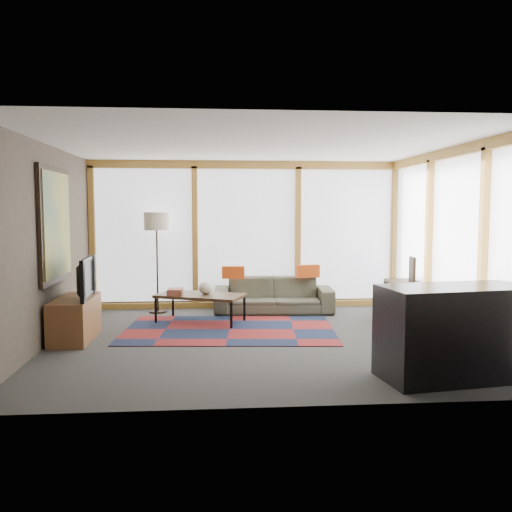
{
  "coord_description": "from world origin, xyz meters",
  "views": [
    {
      "loc": [
        -0.61,
        -7.16,
        1.76
      ],
      "look_at": [
        0.0,
        0.4,
        1.1
      ],
      "focal_mm": 38.0,
      "sensor_mm": 36.0,
      "label": 1
    }
  ],
  "objects": [
    {
      "name": "ground",
      "position": [
        0.0,
        0.0,
        0.0
      ],
      "size": [
        5.5,
        5.5,
        0.0
      ],
      "primitive_type": "plane",
      "color": "#323330",
      "rests_on": "ground"
    },
    {
      "name": "room_envelope",
      "position": [
        0.49,
        0.56,
        1.54
      ],
      "size": [
        5.52,
        5.02,
        2.62
      ],
      "color": "#42362E",
      "rests_on": "ground"
    },
    {
      "name": "rug",
      "position": [
        -0.37,
        0.62,
        0.01
      ],
      "size": [
        3.17,
        2.19,
        0.01
      ],
      "primitive_type": "cube",
      "rotation": [
        0.0,
        0.0,
        -0.08
      ],
      "color": "maroon",
      "rests_on": "ground"
    },
    {
      "name": "sofa",
      "position": [
        0.42,
        1.95,
        0.29
      ],
      "size": [
        2.05,
        0.9,
        0.59
      ],
      "primitive_type": "imported",
      "rotation": [
        0.0,
        0.0,
        -0.06
      ],
      "color": "#373728",
      "rests_on": "ground"
    },
    {
      "name": "pillow_left",
      "position": [
        -0.26,
        1.91,
        0.69
      ],
      "size": [
        0.39,
        0.15,
        0.21
      ],
      "primitive_type": "cube",
      "rotation": [
        0.0,
        0.0,
        -0.08
      ],
      "color": "#C04413",
      "rests_on": "sofa"
    },
    {
      "name": "pillow_right",
      "position": [
        1.02,
        1.97,
        0.69
      ],
      "size": [
        0.4,
        0.17,
        0.22
      ],
      "primitive_type": "cube",
      "rotation": [
        0.0,
        0.0,
        0.13
      ],
      "color": "#C04413",
      "rests_on": "sofa"
    },
    {
      "name": "floor_lamp",
      "position": [
        -1.55,
        2.07,
        0.85
      ],
      "size": [
        0.43,
        0.43,
        1.71
      ],
      "primitive_type": null,
      "color": "black",
      "rests_on": "ground"
    },
    {
      "name": "coffee_table",
      "position": [
        -0.8,
        1.19,
        0.22
      ],
      "size": [
        1.47,
        1.12,
        0.44
      ],
      "primitive_type": null,
      "rotation": [
        0.0,
        0.0,
        -0.4
      ],
      "color": "#302112",
      "rests_on": "ground"
    },
    {
      "name": "book_stack",
      "position": [
        -1.19,
        1.17,
        0.49
      ],
      "size": [
        0.24,
        0.29,
        0.09
      ],
      "primitive_type": "cube",
      "rotation": [
        0.0,
        0.0,
        -0.05
      ],
      "color": "brown",
      "rests_on": "coffee_table"
    },
    {
      "name": "vase",
      "position": [
        -0.72,
        1.19,
        0.54
      ],
      "size": [
        0.23,
        0.23,
        0.2
      ],
      "primitive_type": "ellipsoid",
      "rotation": [
        0.0,
        0.0,
        0.02
      ],
      "color": "beige",
      "rests_on": "coffee_table"
    },
    {
      "name": "bookshelf",
      "position": [
        2.43,
        0.28,
        0.31
      ],
      "size": [
        0.45,
        2.46,
        0.62
      ],
      "primitive_type": null,
      "color": "#302112",
      "rests_on": "ground"
    },
    {
      "name": "bowl_a",
      "position": [
        2.45,
        -0.22,
        0.66
      ],
      "size": [
        0.19,
        0.19,
        0.1
      ],
      "primitive_type": "ellipsoid",
      "rotation": [
        0.0,
        0.0,
        -0.01
      ],
      "color": "black",
      "rests_on": "bookshelf"
    },
    {
      "name": "bowl_b",
      "position": [
        2.42,
        0.1,
        0.65
      ],
      "size": [
        0.17,
        0.17,
        0.08
      ],
      "primitive_type": "ellipsoid",
      "rotation": [
        0.0,
        0.0,
        -0.07
      ],
      "color": "black",
      "rests_on": "bookshelf"
    },
    {
      "name": "shelf_picture",
      "position": [
        2.51,
        1.05,
        0.81
      ],
      "size": [
        0.08,
        0.3,
        0.4
      ],
      "primitive_type": "cube",
      "rotation": [
        0.0,
        0.0,
        -0.13
      ],
      "color": "black",
      "rests_on": "bookshelf"
    },
    {
      "name": "tv_console",
      "position": [
        -2.46,
        0.21,
        0.28
      ],
      "size": [
        0.47,
        1.14,
        0.57
      ],
      "primitive_type": "cube",
      "color": "brown",
      "rests_on": "ground"
    },
    {
      "name": "television",
      "position": [
        -2.37,
        0.17,
        0.84
      ],
      "size": [
        0.18,
        0.96,
        0.55
      ],
      "primitive_type": "imported",
      "rotation": [
        0.0,
        0.0,
        1.63
      ],
      "color": "black",
      "rests_on": "tv_console"
    },
    {
      "name": "bar_counter",
      "position": [
        1.89,
        -1.82,
        0.48
      ],
      "size": [
        1.62,
        0.93,
        0.97
      ],
      "primitive_type": "cube",
      "rotation": [
        0.0,
        0.0,
        0.15
      ],
      "color": "black",
      "rests_on": "ground"
    }
  ]
}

